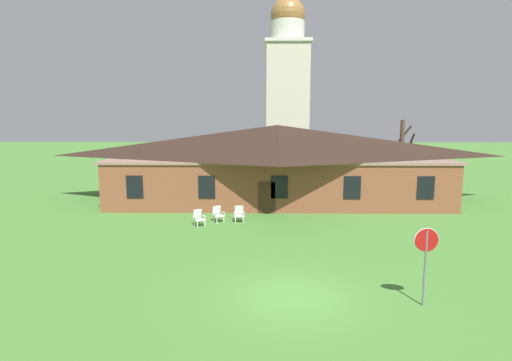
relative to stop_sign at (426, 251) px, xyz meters
name	(u,v)px	position (x,y,z in m)	size (l,w,h in m)	color
ground_plane	(292,296)	(-4.30, 0.62, -1.89)	(200.00, 200.00, 0.00)	#477F33
brick_building	(277,162)	(-4.30, 18.40, 1.03)	(24.74, 10.40, 5.74)	brown
dome_tower	(287,90)	(-2.66, 35.14, 7.58)	(5.18, 5.18, 20.60)	beige
stop_sign	(426,251)	(0.00, 0.00, 0.00)	(0.81, 0.07, 2.65)	slate
lawn_chair_by_porch	(199,217)	(-9.10, 10.14, -1.39)	(0.84, 0.87, 0.96)	white
lawn_chair_near_door	(218,214)	(-8.09, 11.13, -1.39)	(0.84, 0.86, 0.96)	white
lawn_chair_left_end	(239,214)	(-6.80, 11.19, -1.39)	(0.68, 0.71, 0.96)	white
bare_tree_beside_building	(402,155)	(6.14, 21.01, 1.36)	(1.40, 1.80, 6.12)	brown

